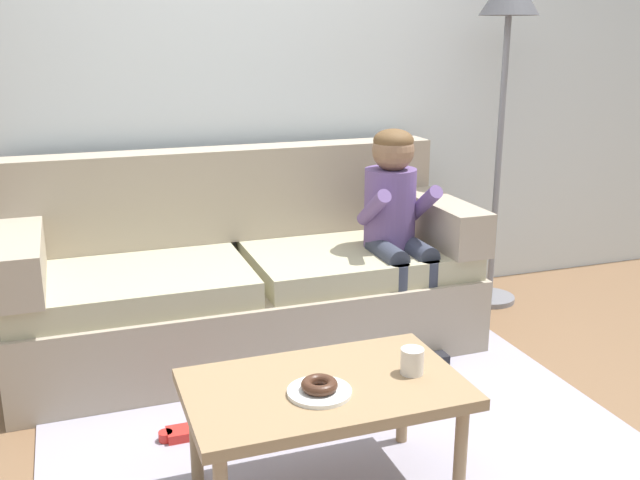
# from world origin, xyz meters

# --- Properties ---
(ground) EXTENTS (10.00, 10.00, 0.00)m
(ground) POSITION_xyz_m (0.00, 0.00, 0.00)
(ground) COLOR brown
(wall_back) EXTENTS (8.00, 0.10, 2.80)m
(wall_back) POSITION_xyz_m (0.00, 1.40, 1.40)
(wall_back) COLOR silver
(wall_back) RESTS_ON ground
(area_rug) EXTENTS (2.28, 1.98, 0.01)m
(area_rug) POSITION_xyz_m (0.00, -0.25, 0.01)
(area_rug) COLOR #9993A3
(area_rug) RESTS_ON ground
(couch) EXTENTS (2.24, 0.90, 0.98)m
(couch) POSITION_xyz_m (-0.14, 0.85, 0.35)
(couch) COLOR tan
(couch) RESTS_ON ground
(coffee_table) EXTENTS (0.92, 0.56, 0.43)m
(coffee_table) POSITION_xyz_m (-0.19, -0.47, 0.39)
(coffee_table) COLOR #937551
(coffee_table) RESTS_ON ground
(person_child) EXTENTS (0.34, 0.58, 1.10)m
(person_child) POSITION_xyz_m (0.59, 0.64, 0.67)
(person_child) COLOR #664C84
(person_child) RESTS_ON ground
(plate) EXTENTS (0.21, 0.21, 0.01)m
(plate) POSITION_xyz_m (-0.23, -0.53, 0.44)
(plate) COLOR white
(plate) RESTS_ON coffee_table
(donut) EXTENTS (0.12, 0.12, 0.04)m
(donut) POSITION_xyz_m (-0.23, -0.53, 0.47)
(donut) COLOR #422619
(donut) RESTS_ON plate
(mug) EXTENTS (0.08, 0.08, 0.09)m
(mug) POSITION_xyz_m (0.12, -0.50, 0.48)
(mug) COLOR silver
(mug) RESTS_ON coffee_table
(toy_controller) EXTENTS (0.23, 0.09, 0.05)m
(toy_controller) POSITION_xyz_m (-0.57, 0.06, 0.03)
(toy_controller) COLOR red
(toy_controller) RESTS_ON ground
(floor_lamp) EXTENTS (0.32, 0.32, 1.90)m
(floor_lamp) POSITION_xyz_m (1.40, 0.99, 1.56)
(floor_lamp) COLOR slate
(floor_lamp) RESTS_ON ground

